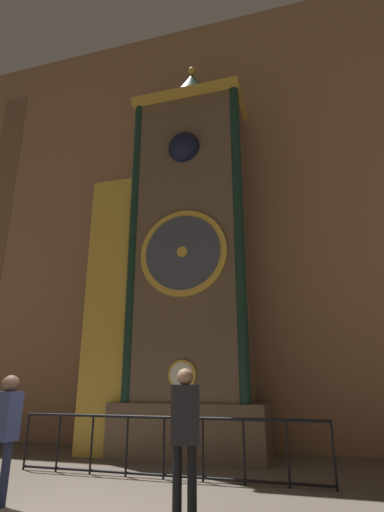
{
  "coord_description": "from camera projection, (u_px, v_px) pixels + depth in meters",
  "views": [
    {
      "loc": [
        2.84,
        -4.3,
        1.5
      ],
      "look_at": [
        0.3,
        4.5,
        4.4
      ],
      "focal_mm": 28.0,
      "sensor_mm": 36.0,
      "label": 1
    }
  ],
  "objects": [
    {
      "name": "railing_fence",
      "position": [
        164.0,
        443.0,
        6.6
      ],
      "size": [
        5.38,
        0.05,
        0.96
      ],
      "color": "black",
      "rests_on": "ground_plane"
    },
    {
      "name": "cathedral_back_wall",
      "position": [
        190.0,
        206.0,
        11.37
      ],
      "size": [
        24.0,
        0.32,
        12.62
      ],
      "color": "#936B4C",
      "rests_on": "ground_plane"
    },
    {
      "name": "clock_tower",
      "position": [
        178.0,
        263.0,
        9.64
      ],
      "size": [
        4.1,
        1.84,
        10.01
      ],
      "color": "brown",
      "rests_on": "ground_plane"
    },
    {
      "name": "visitor_far",
      "position": [
        185.0,
        426.0,
        4.77
      ],
      "size": [
        0.39,
        0.32,
        1.66
      ],
      "rotation": [
        0.0,
        0.0,
        0.32
      ],
      "color": "black",
      "rests_on": "ground_plane"
    },
    {
      "name": "visitor_near",
      "position": [
        5.0,
        424.0,
        5.32
      ],
      "size": [
        0.38,
        0.29,
        1.59
      ],
      "rotation": [
        0.0,
        0.0,
        -0.24
      ],
      "color": "#1B213A",
      "rests_on": "ground_plane"
    }
  ]
}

